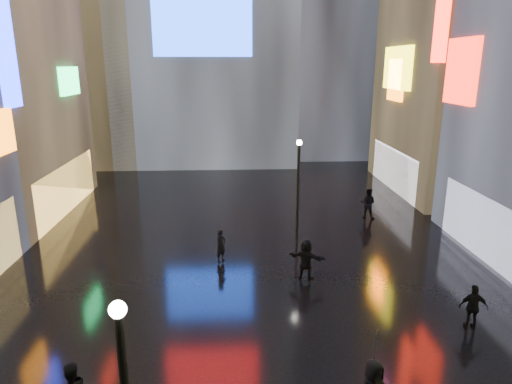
{
  "coord_description": "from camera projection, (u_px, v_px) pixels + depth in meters",
  "views": [
    {
      "loc": [
        -0.74,
        -2.0,
        8.96
      ],
      "look_at": [
        0.0,
        12.0,
        5.0
      ],
      "focal_mm": 32.0,
      "sensor_mm": 36.0,
      "label": 1
    }
  ],
  "objects": [
    {
      "name": "pedestrian_3",
      "position": [
        473.0,
        307.0,
        15.81
      ],
      "size": [
        1.02,
        0.56,
        1.64
      ],
      "primitive_type": "imported",
      "rotation": [
        0.0,
        0.0,
        2.97
      ],
      "color": "black",
      "rests_on": "ground"
    },
    {
      "name": "lamp_far",
      "position": [
        298.0,
        182.0,
        23.95
      ],
      "size": [
        0.3,
        0.3,
        5.2
      ],
      "color": "black",
      "rests_on": "ground"
    },
    {
      "name": "pedestrian_6",
      "position": [
        221.0,
        246.0,
        21.25
      ],
      "size": [
        0.66,
        0.67,
        1.55
      ],
      "primitive_type": "imported",
      "rotation": [
        0.0,
        0.0,
        0.83
      ],
      "color": "black",
      "rests_on": "ground"
    },
    {
      "name": "umbrella_2",
      "position": [
        376.0,
        347.0,
        11.29
      ],
      "size": [
        1.24,
        1.24,
        0.81
      ],
      "primitive_type": "imported",
      "rotation": [
        0.0,
        0.0,
        0.95
      ],
      "color": "black",
      "rests_on": "pedestrian_4"
    },
    {
      "name": "tower_flank_left",
      "position": [
        81.0,
        16.0,
        40.52
      ],
      "size": [
        10.0,
        10.0,
        26.0
      ],
      "primitive_type": "cube",
      "color": "black",
      "rests_on": "ground"
    },
    {
      "name": "pedestrian_7",
      "position": [
        368.0,
        203.0,
        27.21
      ],
      "size": [
        1.11,
        1.02,
        1.84
      ],
      "primitive_type": "imported",
      "rotation": [
        0.0,
        0.0,
        2.68
      ],
      "color": "black",
      "rests_on": "ground"
    },
    {
      "name": "pedestrian_5",
      "position": [
        306.0,
        259.0,
        19.49
      ],
      "size": [
        1.71,
        1.14,
        1.77
      ],
      "primitive_type": "imported",
      "rotation": [
        0.0,
        0.0,
        2.72
      ],
      "color": "black",
      "rests_on": "ground"
    },
    {
      "name": "ground",
      "position": [
        248.0,
        243.0,
        23.61
      ],
      "size": [
        140.0,
        140.0,
        0.0
      ],
      "primitive_type": "plane",
      "color": "black",
      "rests_on": "ground"
    }
  ]
}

